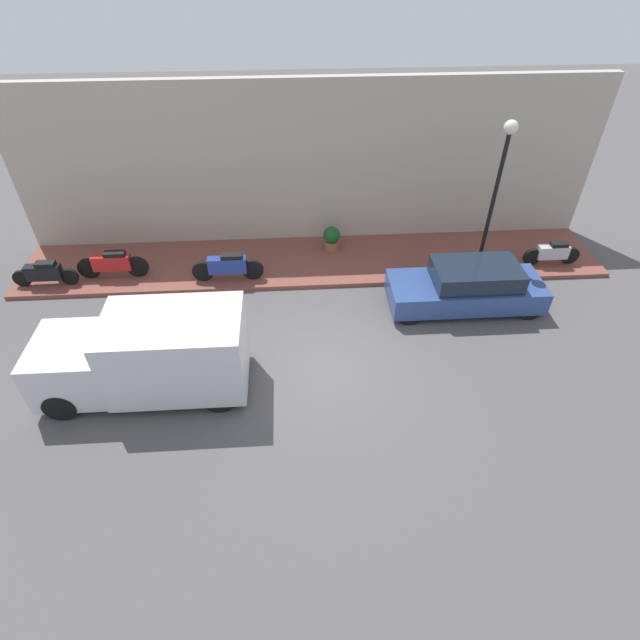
{
  "coord_description": "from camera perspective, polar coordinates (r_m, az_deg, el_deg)",
  "views": [
    {
      "loc": [
        -8.87,
        0.69,
        9.0
      ],
      "look_at": [
        1.2,
        0.03,
        0.6
      ],
      "focal_mm": 28.0,
      "sensor_mm": 36.0,
      "label": 1
    }
  ],
  "objects": [
    {
      "name": "delivery_van",
      "position": [
        12.17,
        -19.3,
        -3.78
      ],
      "size": [
        1.92,
        4.77,
        2.07
      ],
      "color": "silver",
      "rests_on": "ground_plane"
    },
    {
      "name": "ground_plane",
      "position": [
        12.65,
        0.48,
        -5.56
      ],
      "size": [
        60.0,
        60.0,
        0.0
      ],
      "primitive_type": "plane",
      "color": "#514F51"
    },
    {
      "name": "motorcycle_red",
      "position": [
        16.53,
        -22.64,
        5.99
      ],
      "size": [
        0.3,
        2.13,
        0.88
      ],
      "color": "#B21E1E",
      "rests_on": "sidewalk"
    },
    {
      "name": "motorcycle_blue",
      "position": [
        15.4,
        -10.49,
        6.08
      ],
      "size": [
        0.3,
        2.16,
        0.9
      ],
      "color": "navy",
      "rests_on": "sidewalk"
    },
    {
      "name": "motorcycle_black",
      "position": [
        17.06,
        -28.98,
        4.72
      ],
      "size": [
        0.3,
        1.91,
        0.81
      ],
      "color": "black",
      "rests_on": "sidewalk"
    },
    {
      "name": "building_facade",
      "position": [
        16.6,
        -1.15,
        17.24
      ],
      "size": [
        0.3,
        18.45,
        5.27
      ],
      "color": "#B2A899",
      "rests_on": "ground_plane"
    },
    {
      "name": "scooter_silver",
      "position": [
        17.53,
        25.06,
        6.99
      ],
      "size": [
        0.3,
        1.81,
        0.78
      ],
      "color": "#B7B7BF",
      "rests_on": "sidewalk"
    },
    {
      "name": "potted_plant",
      "position": [
        16.69,
        1.35,
        9.38
      ],
      "size": [
        0.55,
        0.55,
        0.81
      ],
      "color": "brown",
      "rests_on": "sidewalk"
    },
    {
      "name": "sidewalk",
      "position": [
        16.4,
        -0.75,
        6.76
      ],
      "size": [
        2.87,
        18.45,
        0.13
      ],
      "color": "brown",
      "rests_on": "ground_plane"
    },
    {
      "name": "streetlamp",
      "position": [
        15.08,
        19.86,
        15.49
      ],
      "size": [
        0.37,
        0.37,
        4.65
      ],
      "color": "black",
      "rests_on": "sidewalk"
    },
    {
      "name": "parked_car",
      "position": [
        14.81,
        16.52,
        3.63
      ],
      "size": [
        1.64,
        4.34,
        1.36
      ],
      "color": "#2D4784",
      "rests_on": "ground_plane"
    }
  ]
}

